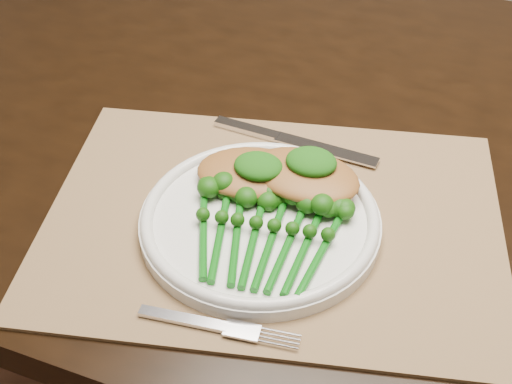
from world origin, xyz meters
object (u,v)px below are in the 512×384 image
(chicken_fillet_left, at_px, (253,173))
(broccolini_bundle, at_px, (261,243))
(dining_table, at_px, (360,322))
(dinner_plate, at_px, (260,220))
(placemat, at_px, (273,220))

(chicken_fillet_left, bearing_deg, broccolini_bundle, -77.37)
(chicken_fillet_left, relative_size, broccolini_bundle, 0.72)
(chicken_fillet_left, distance_m, broccolini_bundle, 0.10)
(dining_table, distance_m, dinner_plate, 0.46)
(placemat, bearing_deg, broccolini_bundle, -95.72)
(chicken_fillet_left, bearing_deg, placemat, -56.28)
(placemat, bearing_deg, dining_table, 54.05)
(placemat, height_order, chicken_fillet_left, chicken_fillet_left)
(placemat, relative_size, chicken_fillet_left, 3.88)
(dinner_plate, bearing_deg, dining_table, 64.66)
(dining_table, height_order, dinner_plate, dinner_plate)
(dining_table, relative_size, dinner_plate, 6.27)
(dining_table, relative_size, chicken_fillet_left, 12.70)
(dinner_plate, xyz_separation_m, chicken_fillet_left, (-0.03, 0.05, 0.02))
(dining_table, bearing_deg, broccolini_bundle, -106.25)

